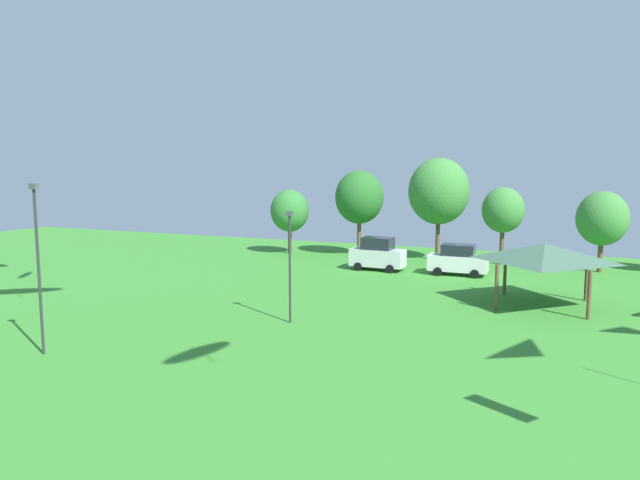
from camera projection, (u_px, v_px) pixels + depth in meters
parked_car_leftmost at (378, 254)px, 44.12m from camera, size 4.19×2.06×2.57m
parked_car_second_from_left at (458, 260)px, 42.04m from camera, size 4.30×2.03×2.29m
park_pavilion at (545, 252)px, 32.30m from camera, size 5.98×5.99×3.60m
light_post_0 at (290, 260)px, 28.64m from camera, size 0.36×0.20×5.70m
light_post_1 at (38, 261)px, 23.58m from camera, size 0.36×0.20×7.18m
treeline_tree_0 at (290, 211)px, 52.63m from camera, size 3.55×3.55×5.94m
treeline_tree_1 at (359, 197)px, 51.41m from camera, size 4.38×4.38×7.70m
treeline_tree_2 at (439, 191)px, 48.54m from camera, size 5.16×5.16×8.77m
treeline_tree_3 at (503, 210)px, 46.46m from camera, size 3.38×3.38×6.35m
treeline_tree_4 at (602, 219)px, 42.91m from camera, size 3.74×3.74×6.16m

